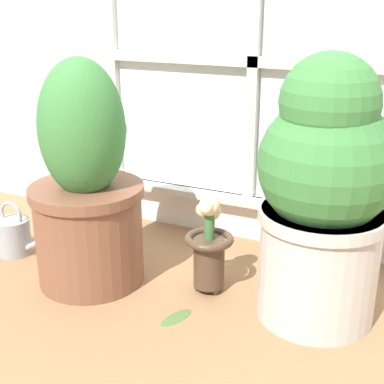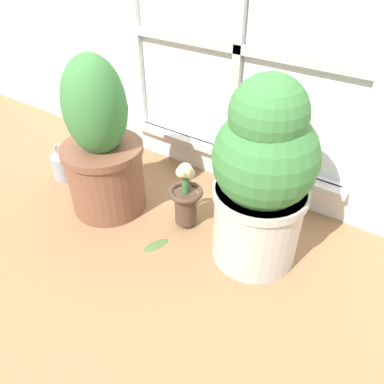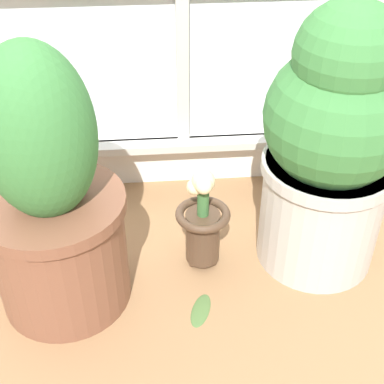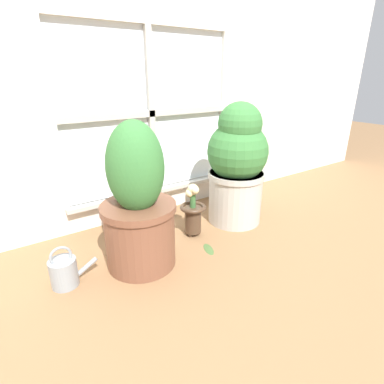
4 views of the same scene
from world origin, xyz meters
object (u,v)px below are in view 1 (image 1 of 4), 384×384
object	(u,v)px
potted_plant_right	(324,192)
flower_vase	(209,245)
potted_plant_left	(87,189)
watering_can	(14,235)

from	to	relation	value
potted_plant_right	flower_vase	xyz separation A→B (m)	(-0.31, -0.00, -0.21)
potted_plant_right	flower_vase	distance (m)	0.37
potted_plant_left	potted_plant_right	bearing A→B (deg)	7.93
potted_plant_right	flower_vase	size ratio (longest dim) A/B	2.36
watering_can	potted_plant_right	bearing A→B (deg)	3.33
flower_vase	watering_can	size ratio (longest dim) A/B	1.49
potted_plant_right	potted_plant_left	bearing A→B (deg)	-172.07
flower_vase	watering_can	bearing A→B (deg)	-175.55
potted_plant_left	potted_plant_right	size ratio (longest dim) A/B	0.95
potted_plant_left	potted_plant_right	xyz separation A→B (m)	(0.66, 0.09, 0.06)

